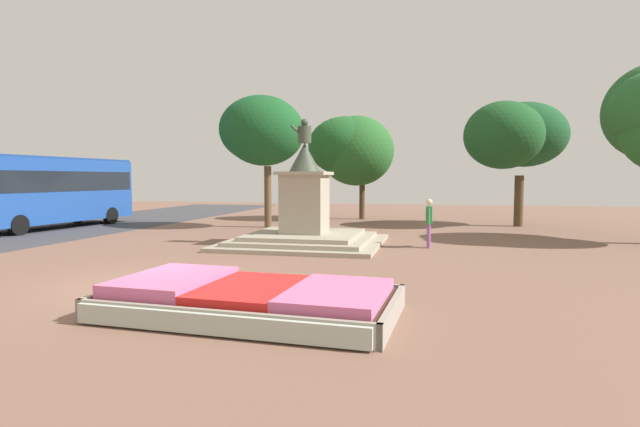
{
  "coord_description": "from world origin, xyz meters",
  "views": [
    {
      "loc": [
        6.52,
        -10.13,
        2.48
      ],
      "look_at": [
        3.34,
        3.63,
        1.48
      ],
      "focal_mm": 28.0,
      "sensor_mm": 36.0,
      "label": 1
    }
  ],
  "objects_px": {
    "city_bus": "(46,188)",
    "pedestrian_with_handbag": "(429,220)",
    "flower_planter": "(247,299)",
    "statue_monument": "(305,220)"
  },
  "relations": [
    {
      "from": "statue_monument",
      "to": "pedestrian_with_handbag",
      "type": "relative_size",
      "value": 3.26
    },
    {
      "from": "city_bus",
      "to": "flower_planter",
      "type": "bearing_deg",
      "value": -38.84
    },
    {
      "from": "flower_planter",
      "to": "statue_monument",
      "type": "distance_m",
      "value": 9.61
    },
    {
      "from": "city_bus",
      "to": "pedestrian_with_handbag",
      "type": "bearing_deg",
      "value": -8.0
    },
    {
      "from": "flower_planter",
      "to": "statue_monument",
      "type": "xyz_separation_m",
      "value": [
        -1.41,
        9.48,
        0.66
      ]
    },
    {
      "from": "city_bus",
      "to": "pedestrian_with_handbag",
      "type": "relative_size",
      "value": 5.54
    },
    {
      "from": "flower_planter",
      "to": "statue_monument",
      "type": "bearing_deg",
      "value": 98.49
    },
    {
      "from": "statue_monument",
      "to": "city_bus",
      "type": "xyz_separation_m",
      "value": [
        -13.71,
        2.69,
        1.07
      ]
    },
    {
      "from": "flower_planter",
      "to": "city_bus",
      "type": "height_order",
      "value": "city_bus"
    },
    {
      "from": "statue_monument",
      "to": "pedestrian_with_handbag",
      "type": "distance_m",
      "value": 4.53
    }
  ]
}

